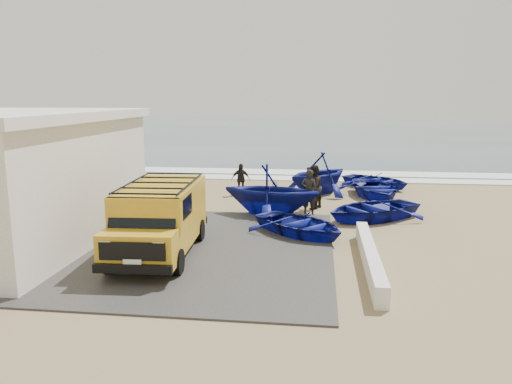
{
  "coord_description": "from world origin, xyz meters",
  "views": [
    {
      "loc": [
        3.5,
        -16.82,
        4.77
      ],
      "look_at": [
        1.17,
        1.55,
        1.2
      ],
      "focal_mm": 35.0,
      "sensor_mm": 36.0,
      "label": 1
    }
  ],
  "objects": [
    {
      "name": "slab",
      "position": [
        -2.0,
        -2.0,
        0.03
      ],
      "size": [
        12.0,
        10.0,
        0.05
      ],
      "primitive_type": "cube",
      "color": "#3E3B39",
      "rests_on": "ground"
    },
    {
      "name": "fisherman_middle",
      "position": [
        3.3,
        4.3,
        0.94
      ],
      "size": [
        1.04,
        1.13,
        1.89
      ],
      "primitive_type": "imported",
      "rotation": [
        0.0,
        0.0,
        -2.01
      ],
      "color": "black",
      "rests_on": "ground"
    },
    {
      "name": "ground",
      "position": [
        0.0,
        0.0,
        0.0
      ],
      "size": [
        160.0,
        160.0,
        0.0
      ],
      "primitive_type": "plane",
      "color": "#917A54"
    },
    {
      "name": "boat_far_left",
      "position": [
        3.5,
        7.69,
        1.03
      ],
      "size": [
        5.1,
        5.17,
        2.06
      ],
      "primitive_type": "imported",
      "rotation": [
        0.0,
        0.0,
        -0.68
      ],
      "color": "navy",
      "rests_on": "ground"
    },
    {
      "name": "boat_mid_left",
      "position": [
        1.61,
        2.96,
        1.03
      ],
      "size": [
        4.38,
        3.93,
        2.06
      ],
      "primitive_type": "imported",
      "rotation": [
        0.0,
        0.0,
        1.42
      ],
      "color": "navy",
      "rests_on": "ground"
    },
    {
      "name": "parapet",
      "position": [
        5.0,
        -3.0,
        0.28
      ],
      "size": [
        0.35,
        6.0,
        0.55
      ],
      "primitive_type": "cube",
      "color": "silver",
      "rests_on": "ground"
    },
    {
      "name": "surf_line",
      "position": [
        0.0,
        12.0,
        0.03
      ],
      "size": [
        180.0,
        1.6,
        0.06
      ],
      "primitive_type": "cube",
      "color": "white",
      "rests_on": "ground"
    },
    {
      "name": "boat_mid_right",
      "position": [
        6.19,
        7.17,
        0.43
      ],
      "size": [
        3.71,
        4.65,
        0.86
      ],
      "primitive_type": "imported",
      "rotation": [
        0.0,
        0.0,
        0.2
      ],
      "color": "navy",
      "rests_on": "ground"
    },
    {
      "name": "surf_wash",
      "position": [
        0.0,
        14.5,
        0.02
      ],
      "size": [
        180.0,
        2.2,
        0.04
      ],
      "primitive_type": "cube",
      "color": "white",
      "rests_on": "ground"
    },
    {
      "name": "van",
      "position": [
        -1.24,
        -2.64,
        1.19
      ],
      "size": [
        2.32,
        5.27,
        2.21
      ],
      "rotation": [
        0.0,
        0.0,
        0.06
      ],
      "color": "gold",
      "rests_on": "ground"
    },
    {
      "name": "boat_near_left",
      "position": [
        2.89,
        0.02,
        0.38
      ],
      "size": [
        4.53,
        4.45,
        0.77
      ],
      "primitive_type": "imported",
      "rotation": [
        0.0,
        0.0,
        0.84
      ],
      "color": "navy",
      "rests_on": "ground"
    },
    {
      "name": "boat_near_right",
      "position": [
        5.58,
        2.64,
        0.42
      ],
      "size": [
        5.01,
        4.75,
        0.84
      ],
      "primitive_type": "imported",
      "rotation": [
        0.0,
        0.0,
        -0.95
      ],
      "color": "navy",
      "rests_on": "ground"
    },
    {
      "name": "boat_far_right",
      "position": [
        6.52,
        9.72,
        0.39
      ],
      "size": [
        4.58,
        4.44,
        0.77
      ],
      "primitive_type": "imported",
      "rotation": [
        0.0,
        0.0,
        0.88
      ],
      "color": "navy",
      "rests_on": "ground"
    },
    {
      "name": "ocean",
      "position": [
        0.0,
        56.0,
        0.0
      ],
      "size": [
        180.0,
        88.0,
        0.01
      ],
      "primitive_type": "cube",
      "color": "#385166",
      "rests_on": "ground"
    },
    {
      "name": "fisherman_front",
      "position": [
        3.14,
        3.11,
        0.94
      ],
      "size": [
        0.78,
        0.63,
        1.88
      ],
      "primitive_type": "imported",
      "rotation": [
        0.0,
        0.0,
        2.85
      ],
      "color": "black",
      "rests_on": "ground"
    },
    {
      "name": "fisherman_back",
      "position": [
        -0.29,
        6.99,
        0.77
      ],
      "size": [
        0.96,
        0.57,
        1.54
      ],
      "primitive_type": "imported",
      "rotation": [
        0.0,
        0.0,
        0.22
      ],
      "color": "black",
      "rests_on": "ground"
    }
  ]
}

